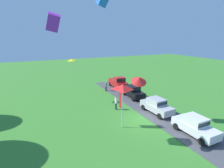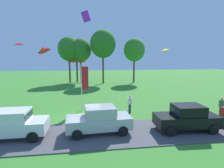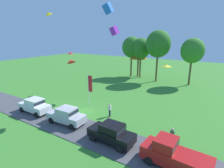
{
  "view_description": "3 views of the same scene",
  "coord_description": "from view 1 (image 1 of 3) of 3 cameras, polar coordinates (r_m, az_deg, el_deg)",
  "views": [
    {
      "loc": [
        -14.96,
        10.8,
        9.29
      ],
      "look_at": [
        1.24,
        3.24,
        4.41
      ],
      "focal_mm": 28.0,
      "sensor_mm": 36.0,
      "label": 1
    },
    {
      "loc": [
        0.34,
        -14.32,
        5.2
      ],
      "look_at": [
        2.8,
        3.82,
        2.46
      ],
      "focal_mm": 28.0,
      "sensor_mm": 36.0,
      "label": 2
    },
    {
      "loc": [
        14.8,
        -15.24,
        9.57
      ],
      "look_at": [
        2.63,
        4.28,
        3.23
      ],
      "focal_mm": 28.0,
      "sensor_mm": 36.0,
      "label": 3
    }
  ],
  "objects": [
    {
      "name": "kite_box_high_left",
      "position": [
        19.09,
        -3.07,
        25.75
      ],
      "size": [
        1.28,
        1.18,
        1.57
      ],
      "primitive_type": "cube",
      "rotation": [
        0.4,
        0.3,
        4.86
      ],
      "color": "blue"
    },
    {
      "name": "flag_banner",
      "position": [
        18.01,
        3.02,
        -5.5
      ],
      "size": [
        0.71,
        0.08,
        4.6
      ],
      "color": "silver",
      "rests_on": "ground"
    },
    {
      "name": "car_sedan_mid_row",
      "position": [
        27.5,
        6.9,
        -2.31
      ],
      "size": [
        4.47,
        2.09,
        1.84
      ],
      "color": "black",
      "rests_on": "ground"
    },
    {
      "name": "kite_diamond_high_right",
      "position": [
        9.14,
        3.52,
        -0.89
      ],
      "size": [
        1.31,
        1.23,
        0.3
      ],
      "primitive_type": "pyramid",
      "rotation": [
        0.03,
        0.0,
        5.88
      ],
      "color": "red"
    },
    {
      "name": "person_beside_suv",
      "position": [
        22.93,
        1.31,
        -6.26
      ],
      "size": [
        0.36,
        0.24,
        1.71
      ],
      "color": "#2D334C",
      "rests_on": "ground"
    },
    {
      "name": "kite_diamond_mid_center",
      "position": [
        25.17,
        -13.08,
        7.72
      ],
      "size": [
        1.06,
        1.2,
        0.38
      ],
      "primitive_type": "pyramid",
      "rotation": [
        -0.11,
        0.0,
        0.1
      ],
      "color": "yellow"
    },
    {
      "name": "kite_delta_trailing_tail",
      "position": [
        13.78,
        8.79,
        1.37
      ],
      "size": [
        1.63,
        1.6,
        0.91
      ],
      "primitive_type": "cone",
      "rotation": [
        -0.45,
        0.0,
        1.19
      ],
      "color": "red"
    },
    {
      "name": "ground_plane",
      "position": [
        20.66,
        9.86,
        -11.71
      ],
      "size": [
        120.0,
        120.0,
        0.0
      ],
      "primitive_type": "plane",
      "color": "#3D842D"
    },
    {
      "name": "car_sedan_by_flagpole",
      "position": [
        22.53,
        14.33,
        -6.72
      ],
      "size": [
        4.5,
        2.17,
        1.84
      ],
      "color": "#B7B7BC",
      "rests_on": "ground"
    },
    {
      "name": "kite_box_topmost",
      "position": [
        15.31,
        -18.72,
        18.58
      ],
      "size": [
        1.31,
        1.27,
        1.65
      ],
      "primitive_type": "cube",
      "rotation": [
        -0.27,
        0.3,
        2.99
      ],
      "color": "purple"
    },
    {
      "name": "pavement_strip",
      "position": [
        22.33,
        16.22,
        -9.89
      ],
      "size": [
        36.0,
        4.4,
        0.06
      ],
      "primitive_type": "cube",
      "color": "#4C4C51",
      "rests_on": "ground"
    },
    {
      "name": "car_pickup_far_end",
      "position": [
        32.22,
        2.04,
        0.54
      ],
      "size": [
        5.12,
        2.31,
        2.14
      ],
      "color": "red",
      "rests_on": "ground"
    },
    {
      "name": "car_sedan_near_entrance",
      "position": [
        19.0,
        25.44,
        -12.07
      ],
      "size": [
        4.42,
        2.0,
        1.84
      ],
      "color": "white",
      "rests_on": "ground"
    },
    {
      "name": "person_watching_sky",
      "position": [
        30.51,
        -1.99,
        -0.76
      ],
      "size": [
        0.36,
        0.24,
        1.71
      ],
      "color": "#2D334C",
      "rests_on": "ground"
    }
  ]
}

